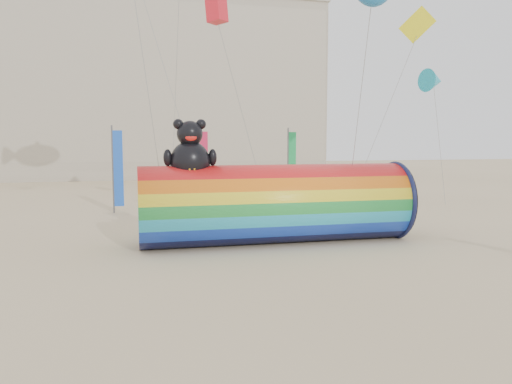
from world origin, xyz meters
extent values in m
plane|color=#CCB58C|center=(0.00, 0.00, 0.00)|extent=(160.00, 160.00, 0.00)
cube|color=#B7AD99|center=(-12.00, 46.00, 10.00)|extent=(60.00, 15.00, 20.00)
cube|color=#28303D|center=(-12.00, 38.44, 10.50)|extent=(59.50, 0.12, 17.00)
cylinder|color=red|center=(1.86, 3.55, 1.66)|extent=(11.37, 3.32, 3.32)
torus|color=#0F1438|center=(7.43, 3.55, 1.66)|extent=(0.23, 3.48, 3.48)
cylinder|color=black|center=(7.57, 3.55, 1.66)|extent=(0.06, 3.28, 3.28)
ellipsoid|color=black|center=(-1.73, 3.55, 3.46)|extent=(1.62, 1.45, 1.71)
ellipsoid|color=gold|center=(-1.73, 3.03, 3.36)|extent=(0.83, 0.36, 0.73)
sphere|color=black|center=(-1.73, 3.55, 4.59)|extent=(1.04, 1.04, 1.04)
sphere|color=black|center=(-2.19, 3.55, 4.97)|extent=(0.42, 0.42, 0.42)
sphere|color=black|center=(-1.28, 3.55, 4.97)|extent=(0.42, 0.42, 0.42)
ellipsoid|color=red|center=(-1.73, 3.13, 4.45)|extent=(0.46, 0.17, 0.29)
ellipsoid|color=black|center=(-2.63, 3.46, 3.65)|extent=(0.34, 0.34, 0.68)
ellipsoid|color=black|center=(-0.83, 3.46, 3.65)|extent=(0.34, 0.34, 0.68)
cylinder|color=#59595E|center=(-5.18, 14.04, 2.60)|extent=(0.10, 0.10, 5.20)
cube|color=blue|center=(-4.87, 14.04, 2.65)|extent=(0.56, 0.06, 4.50)
cylinder|color=#59595E|center=(0.35, 17.20, 2.60)|extent=(0.10, 0.10, 5.20)
cube|color=#CF1D48|center=(0.66, 17.20, 2.65)|extent=(0.56, 0.06, 4.50)
cylinder|color=#59595E|center=(6.78, 17.61, 2.60)|extent=(0.10, 0.10, 5.20)
cube|color=#179B4A|center=(7.09, 17.61, 2.65)|extent=(0.56, 0.06, 4.50)
cube|color=red|center=(0.13, 8.07, 10.63)|extent=(0.77, 0.77, 1.23)
cube|color=#FFF91A|center=(10.34, 6.96, 10.21)|extent=(1.09, 0.06, 1.53)
cone|color=#18A5C6|center=(14.07, 11.05, 7.95)|extent=(1.42, 1.42, 1.28)
camera|label=1|loc=(-3.90, -16.60, 4.36)|focal=35.00mm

